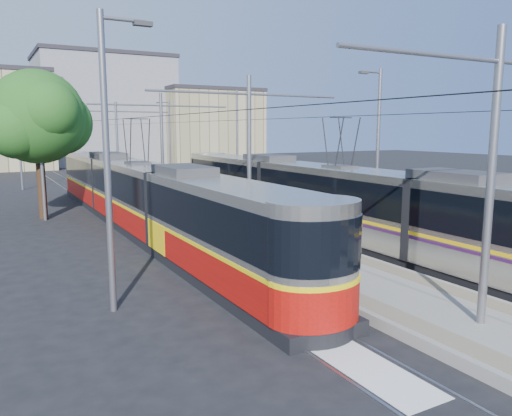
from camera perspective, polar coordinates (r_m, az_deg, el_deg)
ground at (r=16.33m, az=12.79°, el=-9.03°), size 160.00×160.00×0.00m
platform at (r=30.75m, az=-8.72°, el=-0.18°), size 4.00×50.00×0.30m
tactile_strip_left at (r=30.26m, az=-11.30°, el=-0.10°), size 0.70×50.00×0.01m
tactile_strip_right at (r=31.25m, az=-6.23°, el=0.30°), size 0.70×50.00×0.01m
rails at (r=30.77m, az=-8.71°, el=-0.43°), size 8.71×70.00×0.03m
track_arrow at (r=12.01m, az=9.32°, el=-15.64°), size 1.20×5.00×0.01m
tram_left at (r=25.66m, az=-13.24°, el=1.39°), size 2.43×31.90×5.50m
tram_right at (r=22.79m, az=9.45°, el=0.96°), size 2.43×31.30×5.50m
catenary at (r=27.72m, az=-6.87°, el=7.95°), size 9.20×70.00×7.00m
street_lamps at (r=34.16m, az=-11.23°, el=7.45°), size 15.18×38.22×8.00m
shelter at (r=26.93m, az=-5.92°, el=1.51°), size 1.02×1.22×2.31m
tree at (r=30.49m, az=-23.14°, el=9.35°), size 5.67×5.24×8.23m
building_centre at (r=77.33m, az=-16.96°, el=10.62°), size 18.36×14.28×15.46m
building_right at (r=75.89m, az=-5.37°, el=9.31°), size 14.28×10.20×10.96m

